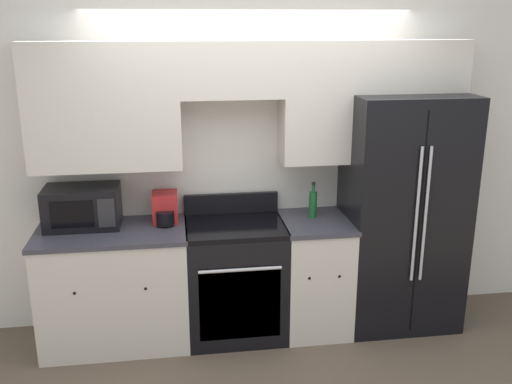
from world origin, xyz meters
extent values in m
plane|color=brown|center=(0.00, 0.00, 0.00)|extent=(12.00, 12.00, 0.00)
cube|color=silver|center=(0.00, 0.66, 1.30)|extent=(8.00, 0.06, 2.60)
cube|color=beige|center=(-1.09, 0.46, 1.82)|extent=(1.10, 0.33, 0.92)
cube|color=beige|center=(-0.16, 0.46, 2.08)|extent=(0.76, 0.33, 0.42)
cube|color=beige|center=(0.93, 0.46, 1.82)|extent=(1.42, 0.33, 0.92)
cube|color=beige|center=(-1.09, 0.31, 0.44)|extent=(1.10, 0.62, 0.89)
cube|color=#383842|center=(-1.09, 0.31, 0.91)|extent=(1.12, 0.64, 0.03)
sphere|color=black|center=(-1.34, 0.00, 0.58)|extent=(0.03, 0.03, 0.03)
sphere|color=black|center=(-0.85, 0.00, 0.58)|extent=(0.03, 0.03, 0.03)
cube|color=beige|center=(0.47, 0.31, 0.44)|extent=(0.51, 0.62, 0.89)
cube|color=#383842|center=(0.47, 0.31, 0.91)|extent=(0.54, 0.64, 0.03)
sphere|color=black|center=(0.36, 0.00, 0.58)|extent=(0.03, 0.03, 0.03)
sphere|color=black|center=(0.59, 0.00, 0.58)|extent=(0.03, 0.03, 0.03)
cube|color=black|center=(-0.16, 0.31, 0.44)|extent=(0.76, 0.62, 0.88)
cube|color=black|center=(-0.16, 0.01, 0.40)|extent=(0.61, 0.01, 0.57)
cube|color=black|center=(-0.16, 0.31, 0.90)|extent=(0.76, 0.62, 0.04)
cube|color=black|center=(-0.16, 0.59, 1.00)|extent=(0.76, 0.04, 0.16)
cylinder|color=silver|center=(-0.16, -0.02, 0.69)|extent=(0.61, 0.02, 0.02)
cube|color=black|center=(1.19, 0.37, 0.95)|extent=(0.91, 0.73, 1.89)
cube|color=black|center=(1.19, 0.00, 0.95)|extent=(0.01, 0.01, 1.74)
cylinder|color=#B7B7BC|center=(1.15, -0.02, 1.04)|extent=(0.02, 0.02, 1.04)
cylinder|color=#B7B7BC|center=(1.22, -0.02, 1.04)|extent=(0.02, 0.02, 1.04)
cube|color=black|center=(-1.30, 0.43, 1.08)|extent=(0.55, 0.34, 0.31)
cube|color=black|center=(-1.35, 0.25, 1.08)|extent=(0.30, 0.01, 0.20)
cube|color=#262628|center=(-1.11, 0.25, 1.08)|extent=(0.12, 0.01, 0.22)
cylinder|color=#195928|center=(0.47, 0.39, 1.03)|extent=(0.06, 0.06, 0.21)
cylinder|color=#195928|center=(0.47, 0.39, 1.16)|extent=(0.03, 0.03, 0.06)
cylinder|color=black|center=(0.47, 0.39, 1.20)|extent=(0.03, 0.03, 0.02)
cube|color=#B22323|center=(-0.69, 0.47, 1.04)|extent=(0.19, 0.22, 0.23)
cylinder|color=black|center=(-0.69, 0.35, 0.99)|extent=(0.14, 0.14, 0.10)
camera|label=1|loc=(-0.59, -3.78, 2.42)|focal=40.00mm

